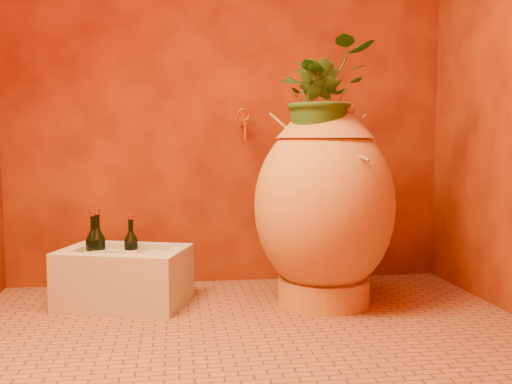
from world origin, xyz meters
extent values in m
plane|color=brown|center=(0.00, 0.00, 0.00)|extent=(2.50, 2.50, 0.00)
cube|color=#4E1104|center=(0.00, 1.00, 1.25)|extent=(2.50, 0.02, 2.50)
cylinder|color=#B77E33|center=(0.42, 0.46, 0.07)|extent=(0.50, 0.50, 0.13)
ellipsoid|color=#B77E33|center=(0.42, 0.46, 0.49)|extent=(0.76, 0.76, 0.87)
cone|color=#B77E33|center=(0.42, 0.46, 0.89)|extent=(0.53, 0.53, 0.13)
torus|color=#B77E33|center=(0.42, 0.46, 0.97)|extent=(0.32, 0.32, 0.05)
cylinder|color=olive|center=(0.34, 0.41, 0.77)|extent=(0.36, 0.35, 0.37)
cylinder|color=olive|center=(0.40, 0.34, 0.81)|extent=(0.29, 0.38, 0.18)
cylinder|color=olive|center=(0.52, 0.38, 0.83)|extent=(0.27, 0.28, 0.25)
cube|color=#B8AE98|center=(-0.57, 0.59, 0.13)|extent=(0.70, 0.57, 0.25)
cube|color=#B8AE98|center=(-0.57, 0.75, 0.27)|extent=(0.59, 0.26, 0.03)
cube|color=#B8AE98|center=(-0.57, 0.42, 0.27)|extent=(0.59, 0.26, 0.03)
cube|color=#B8AE98|center=(-0.83, 0.59, 0.27)|extent=(0.15, 0.26, 0.03)
cube|color=#B8AE98|center=(-0.31, 0.59, 0.27)|extent=(0.15, 0.26, 0.03)
cylinder|color=black|center=(-0.69, 0.55, 0.25)|extent=(0.08, 0.08, 0.18)
cone|color=black|center=(-0.69, 0.55, 0.36)|extent=(0.08, 0.08, 0.05)
cylinder|color=black|center=(-0.69, 0.55, 0.43)|extent=(0.03, 0.03, 0.07)
cylinder|color=maroon|center=(-0.69, 0.55, 0.47)|extent=(0.03, 0.03, 0.03)
cylinder|color=silver|center=(-0.69, 0.55, 0.25)|extent=(0.08, 0.08, 0.08)
cylinder|color=black|center=(-0.71, 0.56, 0.24)|extent=(0.07, 0.07, 0.18)
cone|color=black|center=(-0.71, 0.56, 0.36)|extent=(0.07, 0.07, 0.05)
cylinder|color=black|center=(-0.71, 0.56, 0.42)|extent=(0.03, 0.03, 0.07)
cylinder|color=maroon|center=(-0.71, 0.56, 0.46)|extent=(0.03, 0.03, 0.02)
cylinder|color=silver|center=(-0.71, 0.56, 0.24)|extent=(0.08, 0.08, 0.08)
cylinder|color=black|center=(-0.53, 0.60, 0.24)|extent=(0.07, 0.07, 0.16)
cone|color=black|center=(-0.53, 0.60, 0.34)|extent=(0.07, 0.07, 0.05)
cylinder|color=black|center=(-0.53, 0.60, 0.40)|extent=(0.02, 0.02, 0.06)
cylinder|color=maroon|center=(-0.53, 0.60, 0.44)|extent=(0.03, 0.03, 0.02)
cylinder|color=silver|center=(-0.53, 0.60, 0.24)|extent=(0.07, 0.07, 0.07)
cylinder|color=#AC6D27|center=(0.07, 0.93, 0.91)|extent=(0.03, 0.15, 0.03)
cylinder|color=#AC6D27|center=(0.07, 0.85, 0.87)|extent=(0.02, 0.02, 0.09)
torus|color=#AC6D27|center=(0.07, 0.93, 0.96)|extent=(0.08, 0.01, 0.08)
cylinder|color=#AC6D27|center=(0.07, 0.93, 0.93)|extent=(0.01, 0.01, 0.05)
imported|color=#234D1B|center=(0.39, 0.44, 1.03)|extent=(0.59, 0.56, 0.52)
imported|color=#234D1B|center=(0.36, 0.42, 0.98)|extent=(0.30, 0.30, 0.43)
camera|label=1|loc=(-0.31, -2.27, 0.81)|focal=40.00mm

